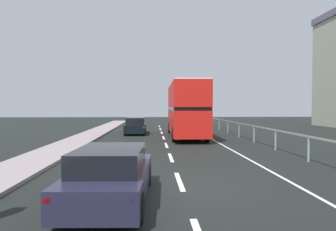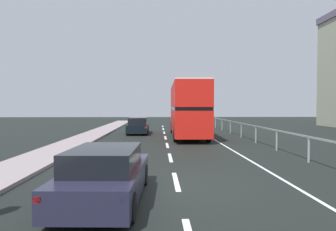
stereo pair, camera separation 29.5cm
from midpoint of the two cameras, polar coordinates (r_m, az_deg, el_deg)
The scene contains 6 objects.
ground_plane at distance 9.29m, azimuth 1.68°, elevation -13.90°, with size 75.90×120.00×0.10m, color black.
lane_paint_markings at distance 17.69m, azimuth 6.27°, elevation -6.24°, with size 3.73×46.00×0.01m.
bridge_side_railing at distance 19.21m, azimuth 17.55°, elevation -2.88°, with size 0.10×42.00×1.16m.
double_decker_bus_red at distance 23.97m, azimuth 3.09°, elevation 1.39°, with size 2.71×10.24×4.32m.
hatchback_car_near at distance 8.00m, azimuth -11.91°, elevation -11.15°, with size 2.05×4.52×1.40m.
sedan_car_ahead at distance 26.76m, azimuth -6.57°, elevation -2.03°, with size 1.83×4.43×1.47m.
Camera 1 is at (-0.89, -8.91, 2.46)m, focal length 31.65 mm.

